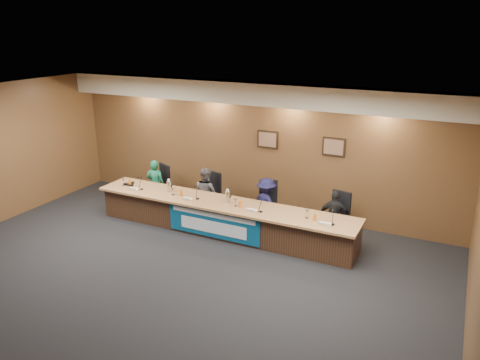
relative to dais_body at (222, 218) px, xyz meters
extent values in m
plane|color=black|center=(0.00, -2.40, -0.35)|extent=(10.00, 10.00, 0.00)
cube|color=silver|center=(0.00, -2.40, 2.85)|extent=(10.00, 8.00, 0.04)
cube|color=brown|center=(0.00, 1.60, 1.25)|extent=(10.00, 0.04, 3.20)
cube|color=beige|center=(0.00, 1.35, 2.60)|extent=(10.00, 0.50, 0.50)
cube|color=#3B2416|center=(0.00, 0.00, 0.00)|extent=(6.00, 0.80, 0.70)
cube|color=#A37043|center=(0.00, -0.05, 0.38)|extent=(6.10, 0.95, 0.05)
cube|color=navy|center=(0.00, -0.41, 0.03)|extent=(2.20, 0.02, 0.65)
cube|color=silver|center=(0.00, -0.43, 0.23)|extent=(2.00, 0.01, 0.10)
cube|color=silver|center=(0.00, -0.43, -0.05)|extent=(1.60, 0.01, 0.28)
cube|color=black|center=(0.40, 1.57, 1.50)|extent=(0.52, 0.04, 0.42)
cube|color=black|center=(2.00, 1.57, 1.50)|extent=(0.52, 0.04, 0.42)
imported|color=#125C3E|center=(-2.24, 0.61, 0.28)|extent=(0.52, 0.42, 1.25)
imported|color=#525156|center=(-0.76, 0.61, 0.27)|extent=(0.74, 0.66, 1.25)
imported|color=#121136|center=(0.80, 0.61, 0.26)|extent=(0.90, 0.73, 1.22)
imported|color=black|center=(2.37, 0.61, 0.24)|extent=(0.73, 0.37, 1.19)
cube|color=black|center=(-2.24, 0.71, 0.13)|extent=(0.63, 0.63, 0.08)
cube|color=black|center=(-0.76, 0.71, 0.13)|extent=(0.58, 0.58, 0.08)
cube|color=black|center=(0.80, 0.71, 0.13)|extent=(0.63, 0.63, 0.08)
cube|color=black|center=(2.37, 0.71, 0.13)|extent=(0.56, 0.56, 0.08)
cube|color=white|center=(-2.21, -0.32, 0.45)|extent=(0.24, 0.08, 0.10)
cylinder|color=black|center=(-2.07, -0.15, 0.41)|extent=(0.07, 0.07, 0.02)
cylinder|color=orange|center=(-2.49, -0.07, 0.47)|extent=(0.06, 0.06, 0.15)
cylinder|color=silver|center=(-2.65, -0.11, 0.49)|extent=(0.08, 0.08, 0.18)
cube|color=white|center=(-0.74, -0.31, 0.45)|extent=(0.24, 0.08, 0.10)
cylinder|color=black|center=(-0.55, -0.12, 0.41)|extent=(0.07, 0.07, 0.02)
cylinder|color=orange|center=(-0.99, -0.11, 0.47)|extent=(0.06, 0.06, 0.15)
cylinder|color=silver|center=(-1.20, -0.13, 0.49)|extent=(0.08, 0.08, 0.18)
cube|color=white|center=(0.82, -0.29, 0.45)|extent=(0.24, 0.08, 0.10)
cylinder|color=black|center=(1.01, -0.19, 0.41)|extent=(0.07, 0.07, 0.02)
cylinder|color=orange|center=(0.51, -0.13, 0.47)|extent=(0.06, 0.06, 0.15)
cylinder|color=silver|center=(0.39, -0.13, 0.49)|extent=(0.08, 0.08, 0.18)
cube|color=white|center=(2.39, -0.30, 0.45)|extent=(0.24, 0.08, 0.10)
cylinder|color=black|center=(2.53, -0.17, 0.41)|extent=(0.07, 0.07, 0.02)
cylinder|color=orange|center=(2.15, -0.14, 0.47)|extent=(0.06, 0.06, 0.15)
cylinder|color=silver|center=(1.97, -0.07, 0.49)|extent=(0.08, 0.08, 0.18)
cylinder|color=silver|center=(-1.40, 0.02, 0.53)|extent=(0.12, 0.12, 0.26)
cylinder|color=silver|center=(0.15, -0.01, 0.53)|extent=(0.11, 0.11, 0.26)
cylinder|color=black|center=(-2.52, -0.02, 0.43)|extent=(0.32, 0.32, 0.05)
camera|label=1|loc=(4.59, -8.43, 4.10)|focal=35.00mm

